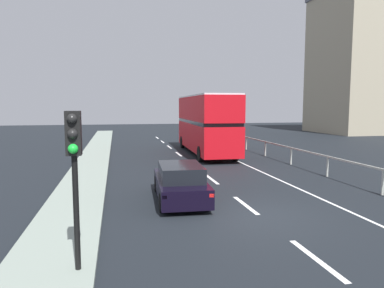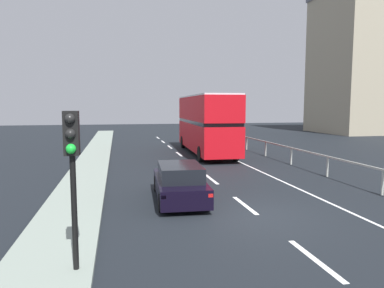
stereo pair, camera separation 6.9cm
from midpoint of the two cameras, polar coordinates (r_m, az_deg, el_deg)
The scene contains 7 objects.
ground_plane at distance 12.12m, azimuth 10.37°, elevation -11.32°, with size 75.43×120.00×0.10m, color black.
near_sidewalk_kerb at distance 11.33m, azimuth -19.83°, elevation -12.21°, with size 2.04×80.00×0.14m, color gray.
lane_paint_markings at distance 20.64m, azimuth 6.04°, elevation -3.84°, with size 3.31×46.00×0.01m.
bridge_side_railing at distance 22.40m, azimuth 15.61°, elevation -1.00°, with size 0.10×42.00×1.06m.
double_decker_bus_red at distance 26.47m, azimuth 2.16°, elevation 3.45°, with size 2.91×10.71×4.34m.
hatchback_car_near at distance 13.48m, azimuth -2.07°, elevation -6.26°, with size 1.96×4.43×1.40m.
traffic_signal_pole at distance 7.58m, azimuth -18.72°, elevation -1.21°, with size 0.30×0.42×3.33m.
Camera 1 is at (-4.51, -10.66, 3.56)m, focal length 33.12 mm.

